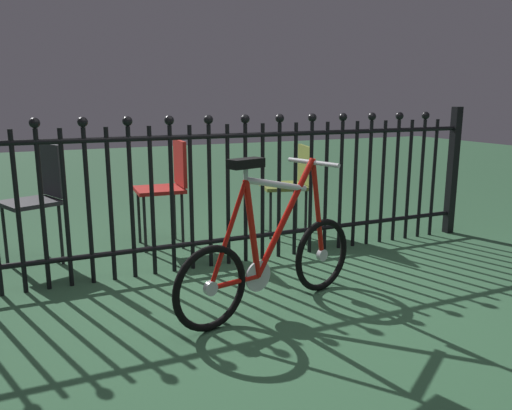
% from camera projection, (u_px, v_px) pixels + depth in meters
% --- Properties ---
extents(ground_plane, '(20.00, 20.00, 0.00)m').
position_uv_depth(ground_plane, '(279.00, 298.00, 3.12)').
color(ground_plane, '#2F593A').
extents(iron_fence, '(4.30, 0.07, 1.13)m').
position_uv_depth(iron_fence, '(224.00, 187.00, 3.65)').
color(iron_fence, black).
rests_on(iron_fence, ground).
extents(bicycle, '(1.30, 0.50, 0.90)m').
position_uv_depth(bicycle, '(271.00, 257.00, 2.91)').
color(bicycle, black).
rests_on(bicycle, ground).
extents(chair_red, '(0.40, 0.40, 0.87)m').
position_uv_depth(chair_red, '(168.00, 182.00, 4.15)').
color(chair_red, black).
rests_on(chair_red, ground).
extents(chair_olive, '(0.48, 0.48, 0.80)m').
position_uv_depth(chair_olive, '(292.00, 180.00, 4.52)').
color(chair_olive, black).
rests_on(chair_olive, ground).
extents(chair_charcoal, '(0.47, 0.47, 0.88)m').
position_uv_depth(chair_charcoal, '(39.00, 192.00, 3.70)').
color(chair_charcoal, black).
rests_on(chair_charcoal, ground).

